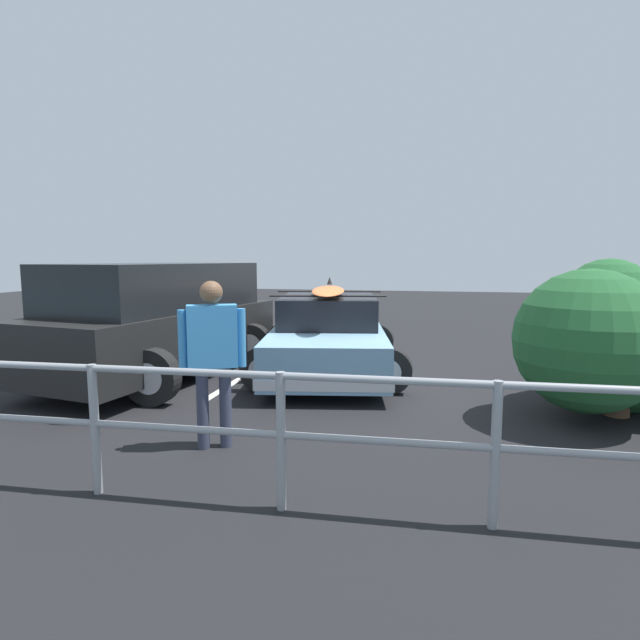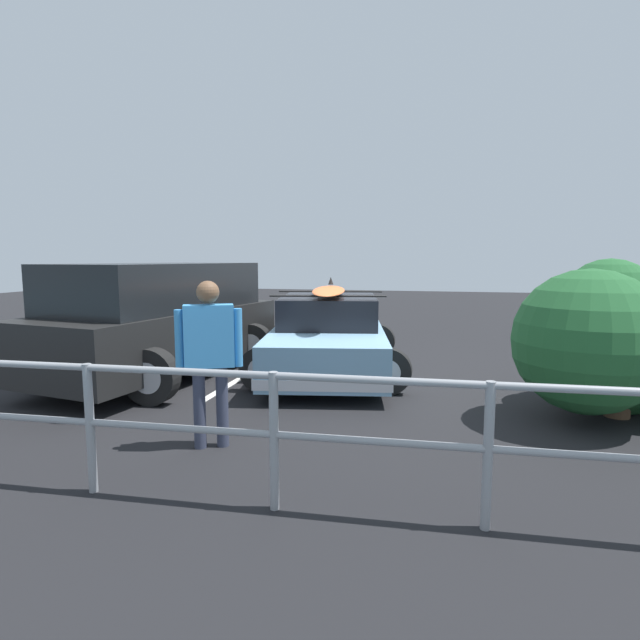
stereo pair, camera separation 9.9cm
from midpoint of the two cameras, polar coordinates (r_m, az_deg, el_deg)
ground_plane at (r=8.11m, az=2.11°, el=-6.46°), size 44.00×44.00×0.02m
parking_stripe at (r=8.70m, az=-6.89°, el=-5.50°), size 0.12×4.18×0.00m
sedan_car at (r=8.27m, az=1.33°, el=-1.81°), size 2.85×4.40×1.55m
suv_car at (r=8.29m, az=-17.37°, el=0.09°), size 2.95×4.65×1.81m
person_bystander at (r=5.01m, az=-11.98°, el=-3.21°), size 0.59×0.38×1.67m
railing_fence at (r=4.03m, az=-15.23°, el=-10.31°), size 7.68×0.45×1.06m
bush_near_left at (r=7.00m, az=31.13°, el=-2.39°), size 2.30×2.46×1.97m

